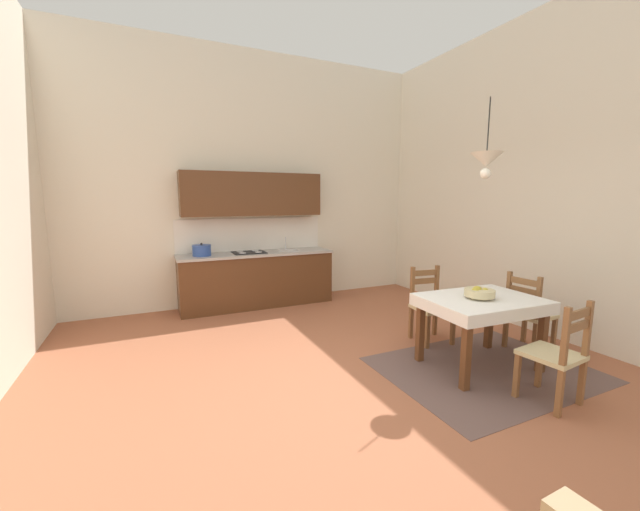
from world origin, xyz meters
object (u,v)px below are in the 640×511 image
(fruit_bowl, at_px, (479,293))
(dining_chair_kitchen_side, at_px, (430,306))
(dining_chair_window_side, at_px, (529,314))
(dining_table, at_px, (481,311))
(pendant_lamp, at_px, (486,160))
(kitchen_cabinetry, at_px, (256,255))
(dining_chair_camera_side, at_px, (556,355))

(fruit_bowl, bearing_deg, dining_chair_kitchen_side, 84.21)
(dining_chair_window_side, bearing_deg, dining_table, -175.51)
(dining_chair_window_side, bearing_deg, pendant_lamp, 176.38)
(dining_chair_kitchen_side, relative_size, dining_chair_window_side, 1.00)
(dining_table, height_order, dining_chair_kitchen_side, dining_chair_kitchen_side)
(kitchen_cabinetry, bearing_deg, fruit_bowl, -66.05)
(dining_chair_camera_side, bearing_deg, dining_table, 90.66)
(kitchen_cabinetry, height_order, fruit_bowl, kitchen_cabinetry)
(dining_chair_camera_side, distance_m, dining_chair_window_side, 1.22)
(kitchen_cabinetry, bearing_deg, dining_chair_kitchen_side, -58.18)
(kitchen_cabinetry, distance_m, fruit_bowl, 3.61)
(dining_table, xyz_separation_m, fruit_bowl, (-0.05, -0.01, 0.21))
(dining_chair_kitchen_side, distance_m, dining_chair_camera_side, 1.60)
(kitchen_cabinetry, bearing_deg, pendant_lamp, -63.43)
(kitchen_cabinetry, bearing_deg, dining_chair_window_side, -53.60)
(dining_chair_camera_side, relative_size, fruit_bowl, 3.10)
(kitchen_cabinetry, relative_size, dining_table, 2.06)
(dining_chair_camera_side, bearing_deg, dining_chair_kitchen_side, 89.16)
(dining_chair_kitchen_side, height_order, pendant_lamp, pendant_lamp)
(dining_chair_kitchen_side, distance_m, dining_chair_window_side, 1.10)
(kitchen_cabinetry, relative_size, fruit_bowl, 8.40)
(dining_table, bearing_deg, dining_chair_camera_side, -89.34)
(dining_table, bearing_deg, fruit_bowl, -169.26)
(dining_chair_kitchen_side, xyz_separation_m, dining_chair_window_side, (0.83, -0.73, 0.00))
(kitchen_cabinetry, distance_m, pendant_lamp, 3.78)
(dining_chair_camera_side, xyz_separation_m, pendant_lamp, (0.06, 0.92, 1.72))
(dining_chair_kitchen_side, xyz_separation_m, fruit_bowl, (-0.08, -0.81, 0.37))
(kitchen_cabinetry, relative_size, dining_chair_camera_side, 2.71)
(dining_chair_camera_side, height_order, fruit_bowl, dining_chair_camera_side)
(kitchen_cabinetry, distance_m, dining_chair_kitchen_side, 2.96)
(kitchen_cabinetry, relative_size, dining_chair_window_side, 2.71)
(kitchen_cabinetry, distance_m, dining_table, 3.63)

